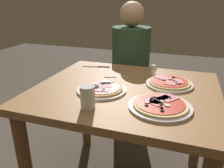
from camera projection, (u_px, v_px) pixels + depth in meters
dining_table at (126, 107)px, 1.31m from camera, size 1.00×0.87×0.73m
pizza_foreground at (101, 89)px, 1.22m from camera, size 0.26×0.26×0.05m
pizza_across_left at (169, 83)px, 1.30m from camera, size 0.27×0.27×0.03m
pizza_across_right at (160, 105)px, 1.03m from camera, size 0.29×0.29×0.03m
water_glass_near at (88, 99)px, 1.02m from camera, size 0.07×0.07×0.11m
fork at (115, 77)px, 1.43m from camera, size 0.16×0.06×0.00m
knife at (98, 66)px, 1.64m from camera, size 0.19×0.06×0.01m
salt_shaker at (153, 70)px, 1.46m from camera, size 0.03×0.03×0.07m
diner_person at (130, 75)px, 2.00m from camera, size 0.32×0.32×1.18m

